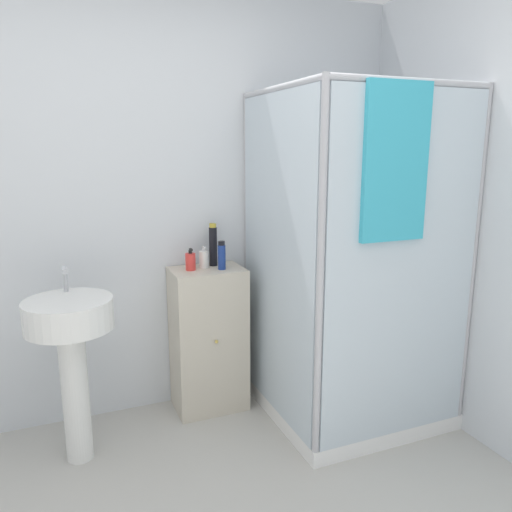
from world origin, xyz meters
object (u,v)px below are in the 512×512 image
shampoo_bottle_tall_black (213,245)px  shampoo_bottle_blue (222,256)px  lotion_bottle_white (204,259)px  sink (71,341)px  soap_dispenser (191,261)px

shampoo_bottle_tall_black → shampoo_bottle_blue: 0.12m
shampoo_bottle_tall_black → lotion_bottle_white: (-0.07, -0.03, -0.07)m
shampoo_bottle_blue → lotion_bottle_white: bearing=138.3°
sink → lotion_bottle_white: bearing=20.4°
sink → lotion_bottle_white: 0.88m
shampoo_bottle_tall_black → shampoo_bottle_blue: (0.02, -0.11, -0.04)m
sink → soap_dispenser: (0.69, 0.27, 0.29)m
soap_dispenser → lotion_bottle_white: same height
sink → soap_dispenser: 0.80m
sink → shampoo_bottle_blue: 0.95m
shampoo_bottle_tall_black → shampoo_bottle_blue: size_ratio=1.53×
shampoo_bottle_tall_black → shampoo_bottle_blue: shampoo_bottle_tall_black is taller
soap_dispenser → shampoo_bottle_tall_black: (0.16, 0.06, 0.07)m
shampoo_bottle_blue → lotion_bottle_white: shampoo_bottle_blue is taller
soap_dispenser → shampoo_bottle_blue: shampoo_bottle_blue is taller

